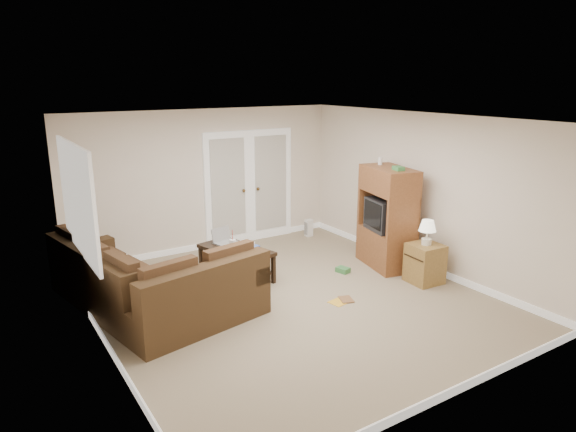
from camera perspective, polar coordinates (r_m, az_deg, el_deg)
floor at (r=7.27m, az=0.23°, el=-9.33°), size 5.50×5.50×0.00m
ceiling at (r=6.64m, az=0.25°, el=10.72°), size 5.00×5.50×0.02m
wall_left at (r=5.94m, az=-20.52°, el=-3.11°), size 0.02×5.50×2.50m
wall_right at (r=8.43m, az=14.68°, el=2.57°), size 0.02×5.50×2.50m
wall_back at (r=9.23m, az=-9.07°, el=3.92°), size 5.00×0.02×2.50m
wall_front at (r=4.89m, az=18.12°, el=-6.75°), size 5.00×0.02×2.50m
baseboards at (r=7.25m, az=0.23°, el=-8.97°), size 5.00×5.50×0.10m
french_doors at (r=9.60m, az=-4.29°, el=3.19°), size 1.80×0.05×2.13m
window_left at (r=6.82m, az=-22.30°, el=1.62°), size 0.05×1.92×1.42m
sectional_sofa at (r=7.02m, az=-15.35°, el=-7.81°), size 2.36×2.91×0.86m
coffee_table at (r=7.99m, az=-5.82°, el=-5.05°), size 0.87×1.30×0.82m
tv_armoire at (r=8.46m, az=10.94°, el=-0.13°), size 0.78×1.12×1.76m
side_cabinet at (r=8.02m, az=14.98°, el=-4.77°), size 0.49×0.49×0.98m
space_heater at (r=10.05m, az=2.33°, el=-1.33°), size 0.14×0.12×0.34m
floor_magazine at (r=7.25m, az=5.77°, el=-9.45°), size 0.32×0.27×0.01m
floor_greenbox at (r=8.29m, az=6.12°, el=-5.97°), size 0.20×0.23×0.08m
floor_book at (r=7.29m, az=5.84°, el=-9.28°), size 0.24×0.28×0.02m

